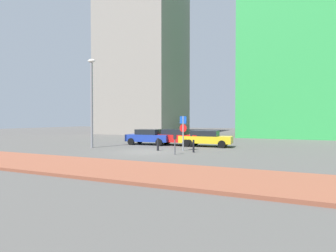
{
  "coord_description": "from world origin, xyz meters",
  "views": [
    {
      "loc": [
        9.1,
        -17.16,
        2.34
      ],
      "look_at": [
        0.99,
        1.61,
        1.88
      ],
      "focal_mm": 28.19,
      "sensor_mm": 36.0,
      "label": 1
    }
  ],
  "objects_px": {
    "traffic_bollard_near": "(194,146)",
    "street_lamp": "(92,96)",
    "parked_car_yellow": "(206,138)",
    "traffic_bollard_mid": "(158,144)",
    "parking_meter": "(175,142)",
    "parked_car_blue": "(149,137)",
    "parking_sign_post": "(183,129)",
    "parked_car_red": "(177,137)"
  },
  "relations": [
    {
      "from": "street_lamp",
      "to": "parked_car_red",
      "type": "bearing_deg",
      "value": 39.61
    },
    {
      "from": "traffic_bollard_near",
      "to": "parked_car_blue",
      "type": "bearing_deg",
      "value": 144.66
    },
    {
      "from": "parked_car_blue",
      "to": "parking_sign_post",
      "type": "height_order",
      "value": "parking_sign_post"
    },
    {
      "from": "parking_sign_post",
      "to": "parked_car_yellow",
      "type": "bearing_deg",
      "value": 80.16
    },
    {
      "from": "parking_sign_post",
      "to": "parked_car_red",
      "type": "bearing_deg",
      "value": 117.31
    },
    {
      "from": "parked_car_red",
      "to": "parking_sign_post",
      "type": "bearing_deg",
      "value": -62.69
    },
    {
      "from": "parked_car_red",
      "to": "parked_car_yellow",
      "type": "height_order",
      "value": "parked_car_red"
    },
    {
      "from": "parked_car_yellow",
      "to": "traffic_bollard_mid",
      "type": "xyz_separation_m",
      "value": [
        -2.5,
        -4.54,
        -0.27
      ]
    },
    {
      "from": "traffic_bollard_near",
      "to": "parked_car_red",
      "type": "bearing_deg",
      "value": 123.89
    },
    {
      "from": "parked_car_blue",
      "to": "parked_car_yellow",
      "type": "bearing_deg",
      "value": 4.46
    },
    {
      "from": "street_lamp",
      "to": "traffic_bollard_near",
      "type": "distance_m",
      "value": 9.71
    },
    {
      "from": "street_lamp",
      "to": "parking_sign_post",
      "type": "bearing_deg",
      "value": 6.68
    },
    {
      "from": "parked_car_blue",
      "to": "parked_car_red",
      "type": "xyz_separation_m",
      "value": [
        2.74,
        0.43,
        0.01
      ]
    },
    {
      "from": "parked_car_yellow",
      "to": "street_lamp",
      "type": "bearing_deg",
      "value": -150.53
    },
    {
      "from": "parked_car_blue",
      "to": "traffic_bollard_mid",
      "type": "height_order",
      "value": "parked_car_blue"
    },
    {
      "from": "parked_car_blue",
      "to": "street_lamp",
      "type": "distance_m",
      "value": 6.47
    },
    {
      "from": "parked_car_yellow",
      "to": "traffic_bollard_mid",
      "type": "height_order",
      "value": "parked_car_yellow"
    },
    {
      "from": "parking_sign_post",
      "to": "parked_car_blue",
      "type": "bearing_deg",
      "value": 143.8
    },
    {
      "from": "parking_meter",
      "to": "street_lamp",
      "type": "height_order",
      "value": "street_lamp"
    },
    {
      "from": "traffic_bollard_mid",
      "to": "parked_car_blue",
      "type": "bearing_deg",
      "value": 125.47
    },
    {
      "from": "parked_car_red",
      "to": "parking_sign_post",
      "type": "relative_size",
      "value": 1.6
    },
    {
      "from": "parked_car_red",
      "to": "traffic_bollard_near",
      "type": "bearing_deg",
      "value": -56.11
    },
    {
      "from": "parked_car_red",
      "to": "traffic_bollard_near",
      "type": "distance_m",
      "value": 5.47
    },
    {
      "from": "parked_car_yellow",
      "to": "parking_meter",
      "type": "distance_m",
      "value": 6.26
    },
    {
      "from": "parked_car_red",
      "to": "street_lamp",
      "type": "distance_m",
      "value": 8.38
    },
    {
      "from": "traffic_bollard_mid",
      "to": "parked_car_red",
      "type": "bearing_deg",
      "value": 92.46
    },
    {
      "from": "traffic_bollard_mid",
      "to": "parking_meter",
      "type": "bearing_deg",
      "value": -39.31
    },
    {
      "from": "parking_sign_post",
      "to": "street_lamp",
      "type": "relative_size",
      "value": 0.36
    },
    {
      "from": "traffic_bollard_near",
      "to": "traffic_bollard_mid",
      "type": "relative_size",
      "value": 0.95
    },
    {
      "from": "traffic_bollard_near",
      "to": "parking_meter",
      "type": "bearing_deg",
      "value": -113.68
    },
    {
      "from": "street_lamp",
      "to": "traffic_bollard_mid",
      "type": "height_order",
      "value": "street_lamp"
    },
    {
      "from": "parked_car_blue",
      "to": "traffic_bollard_mid",
      "type": "xyz_separation_m",
      "value": [
        2.93,
        -4.11,
        -0.29
      ]
    },
    {
      "from": "parking_meter",
      "to": "traffic_bollard_near",
      "type": "relative_size",
      "value": 1.48
    },
    {
      "from": "parked_car_red",
      "to": "parking_sign_post",
      "type": "height_order",
      "value": "parking_sign_post"
    },
    {
      "from": "parking_meter",
      "to": "street_lamp",
      "type": "distance_m",
      "value": 8.96
    },
    {
      "from": "parked_car_red",
      "to": "parking_meter",
      "type": "bearing_deg",
      "value": -69.94
    },
    {
      "from": "traffic_bollard_near",
      "to": "street_lamp",
      "type": "bearing_deg",
      "value": -178.04
    },
    {
      "from": "parked_car_red",
      "to": "parked_car_yellow",
      "type": "relative_size",
      "value": 0.92
    },
    {
      "from": "parking_meter",
      "to": "traffic_bollard_mid",
      "type": "bearing_deg",
      "value": 140.69
    },
    {
      "from": "street_lamp",
      "to": "traffic_bollard_near",
      "type": "height_order",
      "value": "street_lamp"
    },
    {
      "from": "parked_car_red",
      "to": "parking_sign_post",
      "type": "xyz_separation_m",
      "value": [
        2.02,
        -3.91,
        0.88
      ]
    },
    {
      "from": "parked_car_red",
      "to": "traffic_bollard_near",
      "type": "relative_size",
      "value": 4.68
    }
  ]
}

